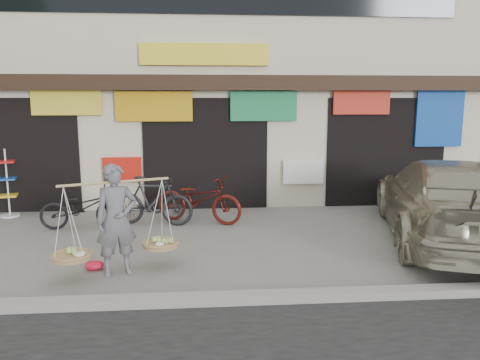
{
  "coord_description": "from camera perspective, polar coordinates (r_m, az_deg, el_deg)",
  "views": [
    {
      "loc": [
        -0.07,
        -7.83,
        2.67
      ],
      "look_at": [
        0.63,
        0.9,
        1.15
      ],
      "focal_mm": 35.0,
      "sensor_mm": 36.0,
      "label": 1
    }
  ],
  "objects": [
    {
      "name": "street_vendor",
      "position": [
        7.37,
        -14.8,
        -5.22
      ],
      "size": [
        1.82,
        1.04,
        1.72
      ],
      "rotation": [
        0.0,
        0.0,
        0.37
      ],
      "color": "slate",
      "rests_on": "ground"
    },
    {
      "name": "bike_1",
      "position": [
        10.15,
        -10.62,
        -2.5
      ],
      "size": [
        1.83,
        0.87,
        1.06
      ],
      "primitive_type": "imported",
      "rotation": [
        0.0,
        0.0,
        1.35
      ],
      "color": "#232326",
      "rests_on": "ground"
    },
    {
      "name": "ground",
      "position": [
        8.28,
        -3.89,
        -9.0
      ],
      "size": [
        70.0,
        70.0,
        0.0
      ],
      "primitive_type": "plane",
      "color": "gray",
      "rests_on": "ground"
    },
    {
      "name": "display_rack",
      "position": [
        11.93,
        -26.44,
        -1.05
      ],
      "size": [
        0.45,
        0.45,
        1.56
      ],
      "rotation": [
        0.0,
        0.0,
        0.24
      ],
      "color": "silver",
      "rests_on": "ground"
    },
    {
      "name": "bike_0",
      "position": [
        10.27,
        -18.7,
        -3.21
      ],
      "size": [
        1.74,
        0.73,
        0.89
      ],
      "primitive_type": "imported",
      "rotation": [
        0.0,
        0.0,
        1.66
      ],
      "color": "black",
      "rests_on": "ground"
    },
    {
      "name": "bike_2",
      "position": [
        10.22,
        -5.04,
        -2.35
      ],
      "size": [
        2.09,
        1.43,
        1.04
      ],
      "primitive_type": "imported",
      "rotation": [
        0.0,
        0.0,
        1.15
      ],
      "color": "#4E120D",
      "rests_on": "ground"
    },
    {
      "name": "kerb",
      "position": [
        6.39,
        -3.65,
        -14.28
      ],
      "size": [
        70.0,
        0.25,
        0.12
      ],
      "primitive_type": "cube",
      "color": "gray",
      "rests_on": "ground"
    },
    {
      "name": "suv",
      "position": [
        9.69,
        23.95,
        -2.24
      ],
      "size": [
        3.57,
        5.8,
        1.57
      ],
      "rotation": [
        0.0,
        0.0,
        2.87
      ],
      "color": "#A9A188",
      "rests_on": "ground"
    },
    {
      "name": "shophouse_block",
      "position": [
        14.27,
        -4.41,
        12.94
      ],
      "size": [
        14.0,
        6.32,
        7.0
      ],
      "color": "beige",
      "rests_on": "ground"
    },
    {
      "name": "red_bag",
      "position": [
        7.89,
        -17.34,
        -9.88
      ],
      "size": [
        0.31,
        0.25,
        0.14
      ],
      "primitive_type": "ellipsoid",
      "color": "red",
      "rests_on": "ground"
    }
  ]
}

